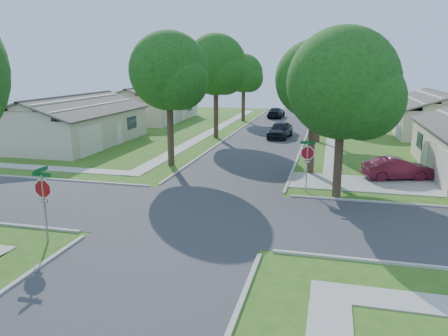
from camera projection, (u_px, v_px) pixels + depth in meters
ground at (198, 213)px, 20.45m from camera, size 100.00×100.00×0.00m
road_ns at (198, 212)px, 20.45m from camera, size 7.00×100.00×0.02m
sidewalk_ne at (333, 134)px, 43.59m from camera, size 1.20×40.00×0.04m
sidewalk_nw at (215, 129)px, 46.43m from camera, size 1.20×40.00×0.04m
driveway at (364, 184)px, 25.31m from camera, size 8.80×3.60×0.05m
stop_sign_sw at (43, 192)px, 16.64m from camera, size 1.05×0.80×2.98m
stop_sign_ne at (307, 155)px, 23.33m from camera, size 1.05×0.80×2.98m
tree_e_near at (315, 83)px, 26.55m from camera, size 4.97×4.80×8.28m
tree_e_mid at (321, 70)px, 37.74m from camera, size 5.59×5.40×9.21m
tree_e_far at (324, 71)px, 50.08m from camera, size 5.17×5.00×8.72m
tree_w_near at (170, 75)px, 28.63m from camera, size 5.38×5.20×8.97m
tree_w_mid at (216, 68)px, 39.87m from camera, size 5.80×5.60×9.56m
tree_w_far at (244, 75)px, 52.38m from camera, size 4.76×4.60×8.04m
tree_ne_corner at (344, 89)px, 21.65m from camera, size 5.80×5.60×8.66m
house_ne_far at (435, 118)px, 43.77m from camera, size 8.42×13.60×4.23m
house_nw_near at (73, 126)px, 37.99m from camera, size 8.42×13.60×4.23m
house_nw_far at (151, 108)px, 54.05m from camera, size 8.42×13.60×4.23m
car_driveway at (397, 169)px, 26.22m from camera, size 4.30×2.61×1.34m
car_curb_east at (280, 130)px, 41.11m from camera, size 2.28×4.68×1.54m
car_curb_west at (276, 113)px, 56.78m from camera, size 1.99×4.61×1.32m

